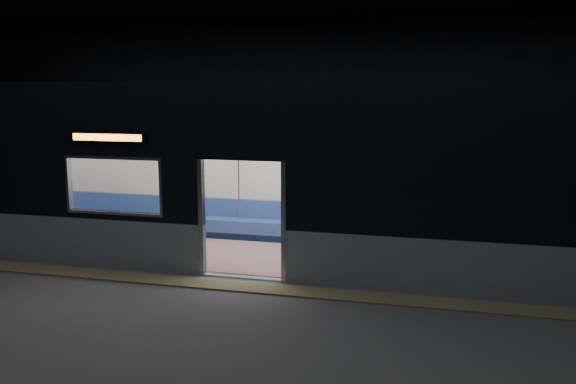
% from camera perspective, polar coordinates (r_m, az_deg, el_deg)
% --- Properties ---
extents(station_floor, '(24.00, 14.00, 0.01)m').
position_cam_1_polar(station_floor, '(9.74, -6.25, -9.84)').
color(station_floor, '#47494C').
rests_on(station_floor, ground).
extents(station_envelope, '(24.00, 14.00, 5.00)m').
position_cam_1_polar(station_envelope, '(9.19, -6.68, 12.27)').
color(station_envelope, black).
rests_on(station_envelope, station_floor).
extents(tactile_strip, '(22.80, 0.50, 0.03)m').
position_cam_1_polar(tactile_strip, '(10.22, -5.15, -8.75)').
color(tactile_strip, '#8C7F59').
rests_on(tactile_strip, station_floor).
extents(metro_car, '(18.00, 3.04, 3.35)m').
position_cam_1_polar(metro_car, '(11.68, -2.01, 2.82)').
color(metro_car, '#84979E').
rests_on(metro_car, station_floor).
extents(passenger, '(0.39, 0.66, 1.34)m').
position_cam_1_polar(passenger, '(12.57, 3.71, -1.58)').
color(passenger, black).
rests_on(passenger, metro_car).
extents(handbag, '(0.28, 0.25, 0.12)m').
position_cam_1_polar(handbag, '(12.38, 3.72, -2.33)').
color(handbag, black).
rests_on(handbag, passenger).
extents(transit_map, '(0.89, 0.03, 0.58)m').
position_cam_1_polar(transit_map, '(12.67, 22.08, 0.81)').
color(transit_map, white).
rests_on(transit_map, metro_car).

